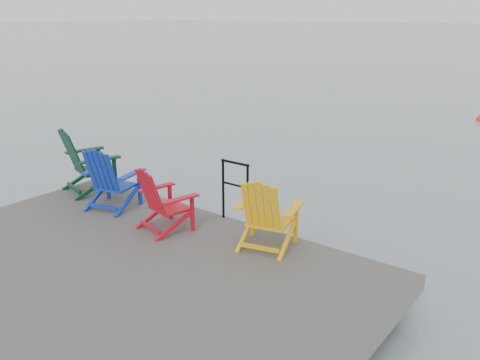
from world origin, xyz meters
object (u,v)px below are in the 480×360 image
Objects in this scene: handrail at (235,186)px; chair_red at (162,199)px; chair_blue at (110,178)px; chair_yellow at (266,213)px; chair_green at (86,160)px.

chair_red reaches higher than handrail.
handrail is 0.99× the size of chair_red.
chair_blue reaches higher than chair_red.
chair_yellow reaches higher than chair_red.
chair_red is (-0.60, -0.86, -0.08)m from handrail.
chair_blue is 1.24m from chair_red.
chair_red is 0.95× the size of chair_yellow.
chair_blue is at bearing -157.66° from handrail.
handrail is at bearing 68.26° from chair_red.
handrail is 0.92× the size of chair_blue.
handrail is 2.82m from chair_green.
handrail is 1.05m from chair_red.
chair_yellow is at bearing 28.07° from chair_red.
chair_green reaches higher than chair_red.
chair_blue reaches higher than chair_yellow.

